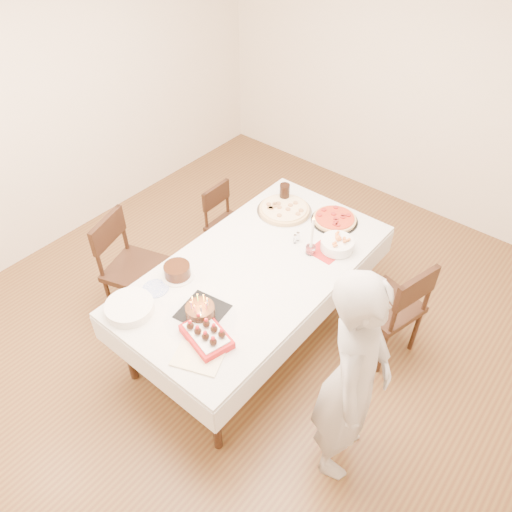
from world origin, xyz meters
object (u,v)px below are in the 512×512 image
Objects in this scene: dining_table at (256,301)px; pasta_bowl at (337,244)px; chair_left_savory at (231,227)px; chair_left_dessert at (137,269)px; person at (353,380)px; layer_cake at (177,271)px; pizza_pepperoni at (335,219)px; birthday_cake at (200,309)px; strawberry_box at (206,335)px; chair_right_savory at (386,305)px; pizza_white at (284,209)px; cola_glass at (285,193)px; taper_candle at (312,235)px.

dining_table is 0.77m from pasta_bowl.
chair_left_savory is 0.99m from chair_left_dessert.
person is 6.77× the size of layer_cake.
person reaches higher than layer_cake.
chair_left_dessert is at bearing -130.56° from pizza_pepperoni.
pasta_bowl is 1.21m from birthday_cake.
strawberry_box reaches higher than dining_table.
birthday_cake is at bearing -110.16° from chair_right_savory.
pizza_pepperoni is at bearing 67.50° from layer_cake.
chair_left_dessert is 4.94× the size of birthday_cake.
pizza_white is 2.85× the size of cola_glass.
birthday_cake is (0.96, -0.21, 0.38)m from chair_left_dessert.
chair_left_savory is 2.23× the size of taper_candle.
chair_left_dessert is 2.05× the size of pizza_white.
chair_right_savory is 2.03× the size of pizza_white.
layer_cake is at bearing -126.15° from taper_candle.
layer_cake is (-0.03, -1.24, -0.03)m from cola_glass.
taper_candle is at bearing 59.63° from dining_table.
cola_glass is at bearing -176.59° from pizza_pepperoni.
pizza_white is (-1.34, 1.11, -0.05)m from person.
taper_candle is 1.03m from birthday_cake.
taper_candle is at bearing -162.40° from chair_left_dessert.
chair_left_savory is at bearing -166.29° from chair_right_savory.
strawberry_box is (-0.66, -1.25, 0.32)m from chair_right_savory.
person is at bearing 10.07° from birthday_cake.
pizza_white is 2.41× the size of birthday_cake.
layer_cake is at bearing -126.57° from pasta_bowl.
dining_table is at bearing -66.77° from cola_glass.
chair_right_savory is at bearing -7.41° from pizza_white.
chair_left_savory reaches higher than dining_table.
birthday_cake is at bearing -24.37° from layer_cake.
chair_left_savory is at bearing -116.70° from chair_left_dessert.
chair_left_savory is at bearing 143.80° from dining_table.
person is at bearing -39.73° from pizza_white.
pasta_bowl is (0.60, -0.13, 0.03)m from pizza_white.
dining_table is at bearing 49.43° from layer_cake.
cola_glass is 0.67× the size of layer_cake.
chair_right_savory is at bearing -169.13° from chair_left_dessert.
pasta_bowl is 1.28m from strawberry_box.
cola_glass is 0.49× the size of strawberry_box.
pizza_white is at bearing 32.58° from person.
birthday_cake reaches higher than pasta_bowl.
chair_left_dessert is 2.70× the size of taper_candle.
taper_candle reaches higher than layer_cake.
chair_left_dessert is at bearing 164.63° from strawberry_box.
pasta_bowl reaches higher than pizza_pepperoni.
pizza_pepperoni is (-0.70, 0.30, 0.30)m from chair_right_savory.
dining_table is at bearing -69.74° from pizza_white.
cola_glass is at bearing -132.68° from chair_left_dessert.
chair_left_dessert is at bearing 178.16° from layer_cake.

